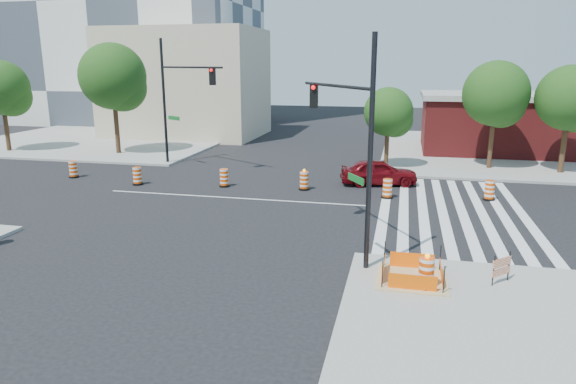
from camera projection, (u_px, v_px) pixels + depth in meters
name	position (u px, v px, depth m)	size (l,w,h in m)	color
ground	(234.00, 198.00, 26.81)	(120.00, 120.00, 0.00)	black
sidewalk_ne	(527.00, 153.00, 39.97)	(22.00, 22.00, 0.15)	gray
sidewalk_nw	(112.00, 138.00, 47.67)	(22.00, 22.00, 0.15)	gray
crosswalk_east	(452.00, 211.00, 24.47)	(6.75, 13.50, 0.01)	silver
lane_centerline	(234.00, 198.00, 26.81)	(14.00, 0.12, 0.01)	silver
excavation_pit	(412.00, 277.00, 16.32)	(2.20, 2.20, 0.90)	tan
brick_storefront	(531.00, 124.00, 39.42)	(16.50, 8.50, 4.60)	maroon
beige_midrise	(187.00, 83.00, 48.97)	(14.00, 10.00, 10.00)	#C5B796
red_coupe	(379.00, 172.00, 29.59)	(1.76, 4.37, 1.49)	#5C070D
signal_pole_se	(349.00, 128.00, 17.66)	(3.15, 4.97, 7.62)	black
signal_pole_nw	(179.00, 91.00, 33.52)	(5.50, 3.30, 8.31)	black
pit_drum	(426.00, 274.00, 15.57)	(0.58, 0.58, 1.14)	black
barricade	(501.00, 267.00, 15.95)	(0.63, 0.61, 0.99)	#DA4504
tree_north_a	(2.00, 91.00, 39.48)	(4.18, 4.18, 7.11)	#382314
tree_north_b	(114.00, 80.00, 38.16)	(4.91, 4.91, 8.35)	#382314
tree_north_c	(389.00, 115.00, 33.25)	(3.19, 3.16, 5.37)	#382314
tree_north_d	(496.00, 97.00, 32.74)	(4.14, 4.14, 7.04)	#382314
tree_north_e	(570.00, 102.00, 31.39)	(3.99, 3.99, 6.78)	#382314
median_drum_0	(73.00, 170.00, 31.51)	(0.60, 0.60, 1.02)	black
median_drum_1	(137.00, 177.00, 29.63)	(0.60, 0.60, 1.02)	black
median_drum_2	(224.00, 178.00, 29.17)	(0.60, 0.60, 1.02)	black
median_drum_3	(304.00, 181.00, 28.43)	(0.60, 0.60, 1.18)	black
median_drum_4	(387.00, 189.00, 26.66)	(0.60, 0.60, 1.02)	black
median_drum_5	(489.00, 191.00, 26.29)	(0.60, 0.60, 1.02)	black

